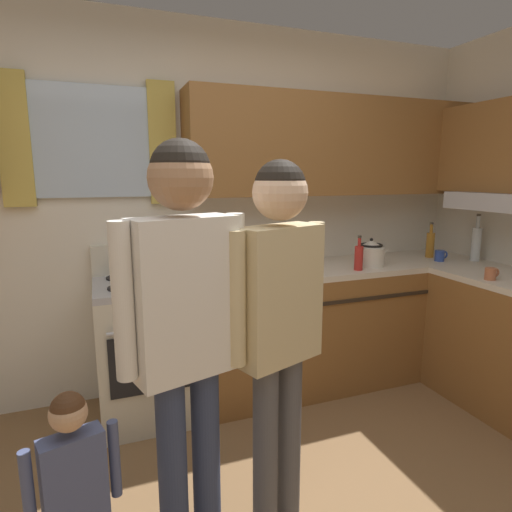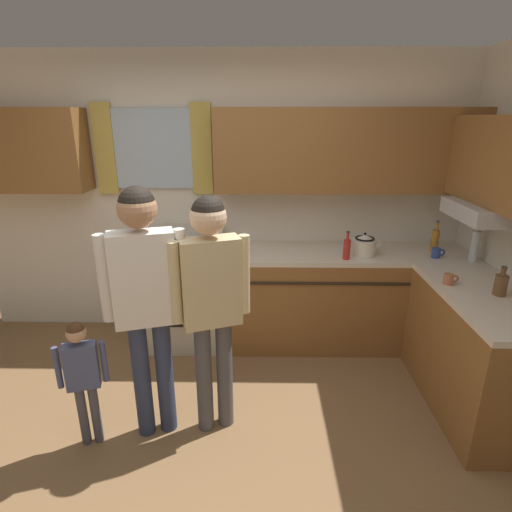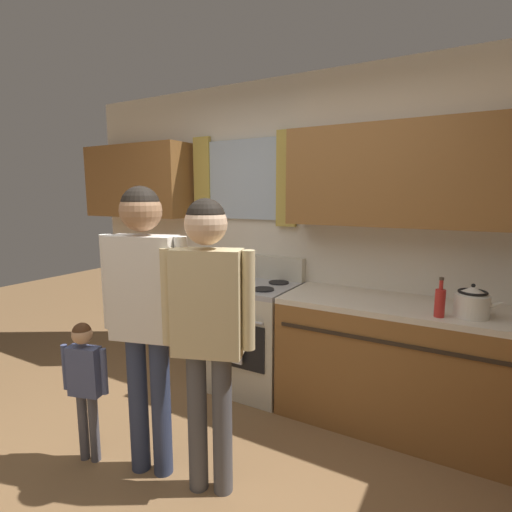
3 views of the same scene
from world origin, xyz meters
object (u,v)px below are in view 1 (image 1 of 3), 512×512
object	(u,v)px
bottle_tall_clear	(476,243)
stovetop_kettle	(371,253)
bottle_oil_amber	(430,244)
adult_in_plaid	(279,309)
bottle_sauce_red	(359,257)
small_child	(75,486)
adult_holding_child	(185,314)
cup_terracotta	(491,274)
mug_cobalt_blue	(440,256)
stove_oven	(152,345)

from	to	relation	value
bottle_tall_clear	stovetop_kettle	world-z (taller)	bottle_tall_clear
bottle_oil_amber	adult_in_plaid	distance (m)	2.18
bottle_sauce_red	small_child	world-z (taller)	bottle_sauce_red
bottle_tall_clear	bottle_oil_amber	distance (m)	0.33
bottle_tall_clear	small_child	distance (m)	3.11
adult_holding_child	stovetop_kettle	bearing A→B (deg)	34.64
bottle_tall_clear	bottle_oil_amber	xyz separation A→B (m)	(-0.23, 0.24, -0.03)
bottle_oil_amber	cup_terracotta	bearing A→B (deg)	-104.01
bottle_sauce_red	mug_cobalt_blue	distance (m)	0.78
stovetop_kettle	bottle_sauce_red	bearing A→B (deg)	-150.55
stove_oven	mug_cobalt_blue	size ratio (longest dim) A/B	9.58
bottle_tall_clear	adult_in_plaid	distance (m)	2.27
stove_oven	bottle_sauce_red	distance (m)	1.53
stove_oven	bottle_tall_clear	distance (m)	2.54
bottle_sauce_red	mug_cobalt_blue	bearing A→B (deg)	3.64
adult_in_plaid	bottle_tall_clear	bearing A→B (deg)	23.93
bottle_sauce_red	cup_terracotta	world-z (taller)	bottle_sauce_red
stove_oven	adult_in_plaid	world-z (taller)	adult_in_plaid
bottle_sauce_red	cup_terracotta	xyz separation A→B (m)	(0.63, -0.54, -0.05)
bottle_tall_clear	bottle_sauce_red	bearing A→B (deg)	178.01
cup_terracotta	mug_cobalt_blue	distance (m)	0.61
bottle_oil_amber	mug_cobalt_blue	xyz separation A→B (m)	(-0.04, -0.16, -0.07)
bottle_oil_amber	stove_oven	bearing A→B (deg)	179.97
bottle_oil_amber	small_child	xyz separation A→B (m)	(-2.65, -1.33, -0.45)
bottle_oil_amber	bottle_tall_clear	bearing A→B (deg)	-46.97
stovetop_kettle	adult_in_plaid	bearing A→B (deg)	-138.77
bottle_sauce_red	bottle_oil_amber	world-z (taller)	bottle_oil_amber
cup_terracotta	stovetop_kettle	distance (m)	0.79
bottle_oil_amber	cup_terracotta	distance (m)	0.77
adult_holding_child	small_child	bearing A→B (deg)	-163.48
bottle_sauce_red	adult_holding_child	world-z (taller)	adult_holding_child
cup_terracotta	small_child	bearing A→B (deg)	-166.55
adult_in_plaid	bottle_oil_amber	bearing A→B (deg)	32.14
bottle_tall_clear	mug_cobalt_blue	bearing A→B (deg)	161.98
bottle_oil_amber	small_child	distance (m)	3.00
stovetop_kettle	stove_oven	bearing A→B (deg)	176.05
bottle_tall_clear	cup_terracotta	xyz separation A→B (m)	(-0.41, -0.50, -0.10)
adult_in_plaid	mug_cobalt_blue	bearing A→B (deg)	29.07
bottle_tall_clear	stovetop_kettle	xyz separation A→B (m)	(-0.87, 0.13, -0.05)
stovetop_kettle	cup_terracotta	bearing A→B (deg)	-53.92
mug_cobalt_blue	adult_holding_child	distance (m)	2.45
bottle_tall_clear	adult_in_plaid	xyz separation A→B (m)	(-2.08, -0.92, -0.02)
stove_oven	stovetop_kettle	xyz separation A→B (m)	(1.59, -0.11, 0.53)
stove_oven	bottle_sauce_red	bearing A→B (deg)	-8.25
bottle_sauce_red	small_child	distance (m)	2.20
bottle_tall_clear	small_child	xyz separation A→B (m)	(-2.88, -1.09, -0.49)
stove_oven	adult_holding_child	distance (m)	1.35
bottle_sauce_red	bottle_oil_amber	bearing A→B (deg)	14.06
stovetop_kettle	bottle_oil_amber	bearing A→B (deg)	9.52
bottle_tall_clear	stovetop_kettle	size ratio (longest dim) A/B	1.34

